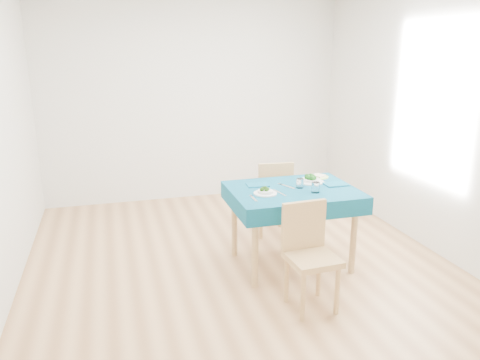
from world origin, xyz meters
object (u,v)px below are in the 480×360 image
object	(u,v)px
table	(292,227)
bowl_near	(265,191)
side_plate	(319,177)
chair_near	(313,254)
bowl_far	(310,178)
chair_far	(271,192)

from	to	relation	value
table	bowl_near	distance (m)	0.51
table	bowl_near	xyz separation A→B (m)	(-0.30, -0.08, 0.41)
table	side_plate	world-z (taller)	side_plate
chair_near	bowl_near	xyz separation A→B (m)	(-0.15, 0.71, 0.32)
chair_near	side_plate	size ratio (longest dim) A/B	4.74
chair_near	bowl_far	xyz separation A→B (m)	(0.39, 0.95, 0.33)
chair_near	chair_far	xyz separation A→B (m)	(0.23, 1.59, 0.00)
bowl_near	bowl_far	distance (m)	0.60
chair_near	bowl_near	size ratio (longest dim) A/B	4.49
chair_far	bowl_near	size ratio (longest dim) A/B	4.53
table	bowl_near	bearing A→B (deg)	-165.36
chair_near	side_plate	bearing A→B (deg)	59.85
chair_near	chair_far	world-z (taller)	chair_far
table	side_plate	size ratio (longest dim) A/B	5.81
bowl_near	side_plate	distance (m)	0.80
table	bowl_near	size ratio (longest dim) A/B	5.50
bowl_near	table	bearing A→B (deg)	14.64
chair_far	bowl_far	distance (m)	0.74
chair_near	side_plate	world-z (taller)	chair_near
table	chair_near	size ratio (longest dim) A/B	1.23
side_plate	bowl_near	bearing A→B (deg)	-151.34
bowl_far	bowl_near	bearing A→B (deg)	-156.40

